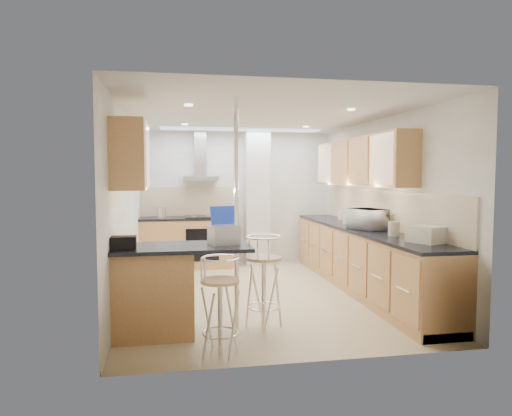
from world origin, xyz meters
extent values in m
plane|color=beige|center=(0.00, 0.00, 0.00)|extent=(4.80, 4.80, 0.00)
cube|color=beige|center=(0.00, 2.40, 1.25)|extent=(3.60, 0.04, 2.50)
cube|color=beige|center=(0.00, -2.40, 1.25)|extent=(3.60, 0.04, 2.50)
cube|color=beige|center=(-1.80, 0.00, 1.25)|extent=(0.04, 4.80, 2.50)
cube|color=beige|center=(1.80, 0.00, 1.25)|extent=(0.04, 4.80, 2.50)
cube|color=silver|center=(0.00, 0.00, 2.50)|extent=(3.60, 4.80, 0.02)
cube|color=#BB754B|center=(1.63, 0.40, 1.88)|extent=(0.34, 3.00, 0.72)
cube|color=#BB754B|center=(-1.63, -1.35, 1.88)|extent=(0.34, 0.62, 0.72)
cube|color=silver|center=(1.79, 0.00, 1.18)|extent=(0.03, 4.40, 0.56)
cube|color=silver|center=(-0.95, 2.38, 1.18)|extent=(1.70, 0.03, 0.56)
cube|color=silver|center=(0.35, 2.20, 1.25)|extent=(0.45, 0.40, 2.50)
cube|color=#B4B7B9|center=(-0.70, 2.15, 1.62)|extent=(0.62, 0.48, 0.08)
cube|color=#B4B7B9|center=(-0.70, 2.29, 2.06)|extent=(0.22, 0.20, 0.88)
cylinder|color=white|center=(-0.53, -1.45, 1.25)|extent=(0.05, 0.05, 2.50)
cube|color=black|center=(-0.70, 1.79, 0.45)|extent=(0.58, 0.02, 0.58)
cube|color=black|center=(-0.70, 2.10, 0.93)|extent=(0.58, 0.50, 0.02)
cube|color=tan|center=(0.00, 1.80, 2.48)|extent=(2.80, 0.35, 0.02)
cube|color=#BB754B|center=(1.50, 0.00, 0.44)|extent=(0.60, 4.40, 0.88)
cube|color=black|center=(1.50, 0.00, 0.90)|extent=(0.63, 4.40, 0.04)
cube|color=#BB754B|center=(-0.95, 2.10, 0.44)|extent=(1.70, 0.60, 0.88)
cube|color=black|center=(-0.95, 2.10, 0.90)|extent=(1.70, 0.63, 0.04)
cube|color=#BB754B|center=(-1.12, -1.45, 0.45)|extent=(1.35, 0.62, 0.90)
cube|color=black|center=(-1.12, -1.45, 0.92)|extent=(1.47, 0.72, 0.04)
imported|color=white|center=(1.48, -0.28, 1.06)|extent=(0.48, 0.60, 0.29)
cube|color=#9EA1A6|center=(-0.66, -1.44, 1.04)|extent=(0.35, 0.30, 0.20)
cube|color=black|center=(-1.68, -1.61, 1.01)|extent=(0.25, 0.18, 0.13)
cylinder|color=beige|center=(1.45, 0.45, 1.00)|extent=(0.14, 0.14, 0.16)
cylinder|color=beige|center=(1.63, 1.14, 0.99)|extent=(0.12, 0.12, 0.14)
cylinder|color=#C0B39A|center=(1.51, -0.98, 1.01)|extent=(0.16, 0.16, 0.18)
cylinder|color=white|center=(1.49, -0.30, 0.99)|extent=(0.11, 0.11, 0.13)
cube|color=beige|center=(1.59, -1.58, 1.01)|extent=(0.39, 0.43, 0.19)
cylinder|color=#B4B7B9|center=(-1.41, 1.96, 1.02)|extent=(0.16, 0.16, 0.20)
camera|label=1|loc=(-1.17, -6.23, 1.66)|focal=32.00mm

